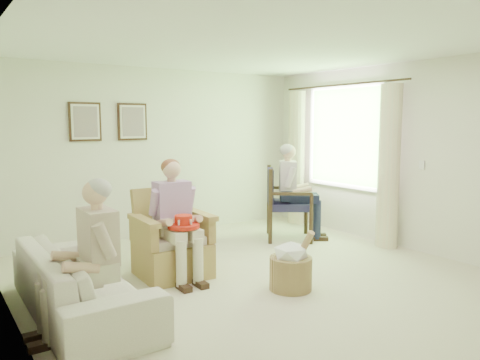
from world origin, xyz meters
The scene contains 18 objects.
floor centered at (0.00, 0.00, 0.00)m, with size 5.50×5.50×0.00m, color beige.
back_wall centered at (0.00, 2.75, 1.30)m, with size 5.00×0.04×2.60m, color silver.
left_wall centered at (-2.50, 0.00, 1.30)m, with size 0.04×5.50×2.60m, color silver.
right_wall centered at (2.50, 0.00, 1.30)m, with size 0.04×5.50×2.60m, color silver.
ceiling centered at (0.00, 0.00, 2.60)m, with size 5.00×5.50×0.02m, color white.
window centered at (2.46, 1.20, 1.58)m, with size 0.13×2.50×1.63m.
curtain_left centered at (2.33, 0.22, 1.15)m, with size 0.34×0.34×2.30m, color beige.
curtain_right centered at (2.33, 2.18, 1.15)m, with size 0.34×0.34×2.30m, color beige.
framed_print_left centered at (-1.15, 2.71, 1.78)m, with size 0.45×0.05×0.55m.
framed_print_right centered at (-0.45, 2.71, 1.78)m, with size 0.45×0.05×0.55m.
wicker_armchair centered at (-0.77, 0.82, 0.32)m, with size 0.79×0.78×1.00m.
wood_armchair centered at (1.49, 1.46, 0.59)m, with size 0.70×0.65×1.07m.
sofa centered at (-1.95, 0.27, 0.31)m, with size 0.84×2.15×0.63m, color silver.
person_wicker centered at (-0.77, 0.69, 0.78)m, with size 0.40×0.62×1.33m.
person_dark centered at (1.49, 1.29, 0.85)m, with size 0.40×0.63×1.42m.
person_sofa centered at (-1.95, -0.20, 0.73)m, with size 0.42×0.63×1.28m.
red_hat centered at (-0.78, 0.48, 0.68)m, with size 0.35×0.35×0.14m.
hatbox centered at (0.07, -0.33, 0.26)m, with size 0.56×0.56×0.67m.
Camera 1 is at (-3.09, -4.00, 1.77)m, focal length 35.00 mm.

